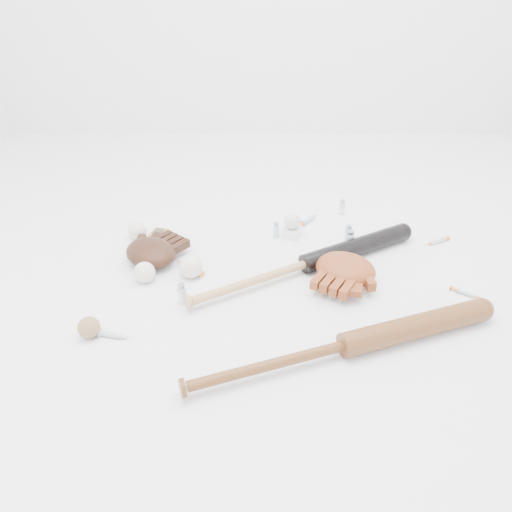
{
  "coord_description": "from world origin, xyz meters",
  "views": [
    {
      "loc": [
        0.01,
        -1.47,
        1.01
      ],
      "look_at": [
        -0.01,
        0.02,
        0.06
      ],
      "focal_mm": 35.0,
      "sensor_mm": 36.0,
      "label": 1
    }
  ],
  "objects_px": {
    "bat_dark": "(306,264)",
    "pedestal": "(292,232)",
    "bat_wood": "(345,345)",
    "glove_dark": "(151,252)"
  },
  "relations": [
    {
      "from": "bat_wood",
      "to": "pedestal",
      "type": "xyz_separation_m",
      "value": [
        -0.12,
        0.67,
        -0.02
      ]
    },
    {
      "from": "pedestal",
      "to": "bat_wood",
      "type": "bearing_deg",
      "value": -80.17
    },
    {
      "from": "bat_wood",
      "to": "bat_dark",
      "type": "bearing_deg",
      "value": 80.36
    },
    {
      "from": "bat_dark",
      "to": "pedestal",
      "type": "relative_size",
      "value": 14.26
    },
    {
      "from": "glove_dark",
      "to": "pedestal",
      "type": "relative_size",
      "value": 3.5
    },
    {
      "from": "bat_dark",
      "to": "bat_wood",
      "type": "xyz_separation_m",
      "value": [
        0.08,
        -0.42,
        0.0
      ]
    },
    {
      "from": "bat_wood",
      "to": "glove_dark",
      "type": "height_order",
      "value": "glove_dark"
    },
    {
      "from": "bat_dark",
      "to": "pedestal",
      "type": "xyz_separation_m",
      "value": [
        -0.04,
        0.25,
        -0.02
      ]
    },
    {
      "from": "bat_dark",
      "to": "pedestal",
      "type": "bearing_deg",
      "value": 68.51
    },
    {
      "from": "bat_wood",
      "to": "glove_dark",
      "type": "relative_size",
      "value": 4.25
    }
  ]
}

